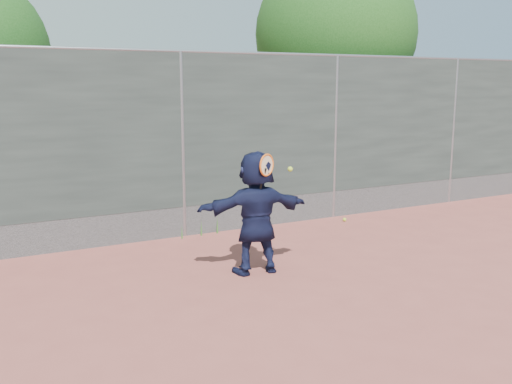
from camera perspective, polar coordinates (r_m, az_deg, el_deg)
name	(u,v)px	position (r m, az deg, el deg)	size (l,w,h in m)	color
ground	(293,308)	(6.61, 3.77, -11.48)	(80.00, 80.00, 0.00)	#9E4C42
player	(256,212)	(7.54, 0.00, -2.05)	(1.53, 0.49, 1.65)	#141938
ball_ground	(345,220)	(10.63, 8.85, -2.74)	(0.07, 0.07, 0.07)	#B6D32F
fence	(183,141)	(9.33, -7.36, 5.06)	(20.00, 0.06, 3.03)	#38423D
swing_action	(269,167)	(7.30, 1.29, 2.53)	(0.55, 0.16, 0.51)	orange
tree_right	(341,39)	(13.54, 8.46, 14.89)	(3.78, 3.60, 5.39)	#382314
weed_clump	(204,227)	(9.58, -5.25, -3.55)	(0.68, 0.07, 0.30)	#387226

